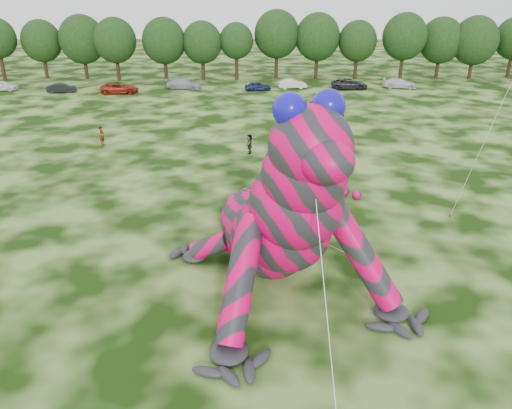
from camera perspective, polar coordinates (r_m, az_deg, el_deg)
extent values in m
plane|color=#16330A|center=(27.72, -7.52, -6.88)|extent=(240.00, 240.00, 0.00)
cylinder|color=silver|center=(32.44, 26.60, 10.98)|extent=(0.02, 0.02, 16.82)
cylinder|color=#382314|center=(35.27, 21.29, -1.15)|extent=(0.08, 0.08, 0.24)
imported|color=white|center=(81.65, -26.93, 12.01)|extent=(4.22, 2.04, 1.39)
imported|color=black|center=(76.80, -21.32, 12.31)|extent=(4.13, 1.99, 1.31)
imported|color=maroon|center=(73.74, -15.34, 12.71)|extent=(5.57, 3.27, 1.46)
imported|color=#A4A9AE|center=(75.15, -8.24, 13.50)|extent=(5.34, 2.83, 1.48)
imported|color=#17214B|center=(73.19, 0.22, 13.38)|extent=(3.95, 2.16, 1.28)
imported|color=silver|center=(74.88, 4.17, 13.59)|extent=(4.24, 2.03, 1.34)
imported|color=black|center=(75.49, 10.62, 13.39)|extent=(5.43, 2.80, 1.46)
imported|color=silver|center=(77.83, 16.11, 13.16)|extent=(5.09, 2.87, 1.39)
imported|color=gray|center=(53.56, 9.68, 9.33)|extent=(1.26, 1.26, 1.75)
imported|color=gray|center=(57.87, 6.19, 10.68)|extent=(0.99, 1.16, 1.86)
imported|color=gray|center=(45.16, -0.75, 6.94)|extent=(0.76, 1.70, 1.77)
imported|color=gray|center=(49.67, -17.18, 7.50)|extent=(0.48, 0.70, 1.83)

